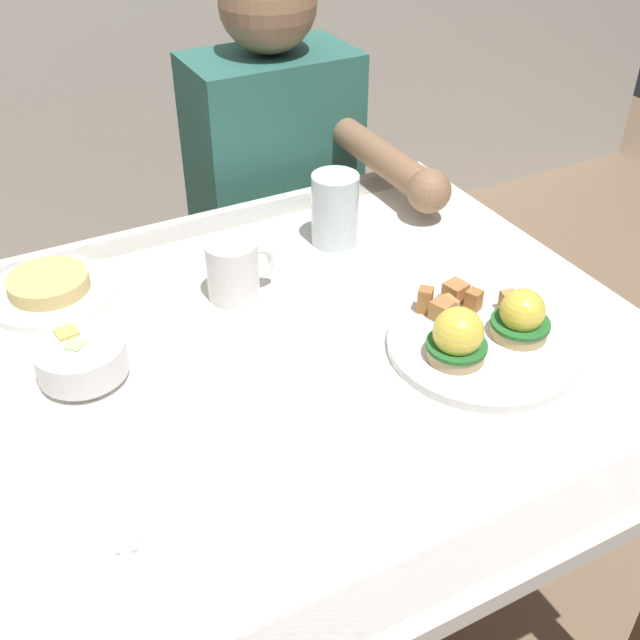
{
  "coord_description": "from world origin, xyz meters",
  "views": [
    {
      "loc": [
        -0.28,
        -0.78,
        1.42
      ],
      "look_at": [
        0.13,
        0.0,
        0.78
      ],
      "focal_mm": 43.39,
      "sensor_mm": 36.0,
      "label": 1
    }
  ],
  "objects_px": {
    "diner_person": "(282,196)",
    "fork": "(126,578)",
    "fruit_bowl": "(82,360)",
    "coffee_mug": "(234,268)",
    "dining_table": "(241,426)",
    "eggs_benedict_plate": "(483,335)",
    "side_plate": "(50,288)",
    "water_glass_near": "(335,212)"
  },
  "relations": [
    {
      "from": "eggs_benedict_plate",
      "to": "water_glass_near",
      "type": "relative_size",
      "value": 2.16
    },
    {
      "from": "eggs_benedict_plate",
      "to": "fork",
      "type": "relative_size",
      "value": 1.76
    },
    {
      "from": "dining_table",
      "to": "coffee_mug",
      "type": "height_order",
      "value": "coffee_mug"
    },
    {
      "from": "water_glass_near",
      "to": "diner_person",
      "type": "bearing_deg",
      "value": 79.45
    },
    {
      "from": "fork",
      "to": "water_glass_near",
      "type": "distance_m",
      "value": 0.72
    },
    {
      "from": "dining_table",
      "to": "fruit_bowl",
      "type": "distance_m",
      "value": 0.24
    },
    {
      "from": "dining_table",
      "to": "fruit_bowl",
      "type": "relative_size",
      "value": 10.0
    },
    {
      "from": "fruit_bowl",
      "to": "side_plate",
      "type": "distance_m",
      "value": 0.22
    },
    {
      "from": "fruit_bowl",
      "to": "water_glass_near",
      "type": "xyz_separation_m",
      "value": [
        0.47,
        0.16,
        0.03
      ]
    },
    {
      "from": "diner_person",
      "to": "fork",
      "type": "bearing_deg",
      "value": -124.13
    },
    {
      "from": "dining_table",
      "to": "fork",
      "type": "distance_m",
      "value": 0.36
    },
    {
      "from": "eggs_benedict_plate",
      "to": "fork",
      "type": "height_order",
      "value": "eggs_benedict_plate"
    },
    {
      "from": "eggs_benedict_plate",
      "to": "fork",
      "type": "xyz_separation_m",
      "value": [
        -0.55,
        -0.14,
        -0.02
      ]
    },
    {
      "from": "fruit_bowl",
      "to": "water_glass_near",
      "type": "bearing_deg",
      "value": 18.84
    },
    {
      "from": "dining_table",
      "to": "fork",
      "type": "height_order",
      "value": "fork"
    },
    {
      "from": "fruit_bowl",
      "to": "water_glass_near",
      "type": "relative_size",
      "value": 0.96
    },
    {
      "from": "fork",
      "to": "water_glass_near",
      "type": "xyz_separation_m",
      "value": [
        0.52,
        0.5,
        0.06
      ]
    },
    {
      "from": "eggs_benedict_plate",
      "to": "dining_table",
      "type": "bearing_deg",
      "value": 159.52
    },
    {
      "from": "fruit_bowl",
      "to": "eggs_benedict_plate",
      "type": "bearing_deg",
      "value": -21.53
    },
    {
      "from": "fruit_bowl",
      "to": "coffee_mug",
      "type": "relative_size",
      "value": 1.08
    },
    {
      "from": "dining_table",
      "to": "diner_person",
      "type": "distance_m",
      "value": 0.7
    },
    {
      "from": "eggs_benedict_plate",
      "to": "side_plate",
      "type": "height_order",
      "value": "eggs_benedict_plate"
    },
    {
      "from": "fork",
      "to": "diner_person",
      "type": "xyz_separation_m",
      "value": [
        0.58,
        0.86,
        -0.09
      ]
    },
    {
      "from": "coffee_mug",
      "to": "fork",
      "type": "height_order",
      "value": "coffee_mug"
    },
    {
      "from": "water_glass_near",
      "to": "side_plate",
      "type": "xyz_separation_m",
      "value": [
        -0.47,
        0.06,
        -0.04
      ]
    },
    {
      "from": "dining_table",
      "to": "diner_person",
      "type": "relative_size",
      "value": 1.05
    },
    {
      "from": "eggs_benedict_plate",
      "to": "side_plate",
      "type": "xyz_separation_m",
      "value": [
        -0.51,
        0.42,
        -0.01
      ]
    },
    {
      "from": "eggs_benedict_plate",
      "to": "side_plate",
      "type": "relative_size",
      "value": 1.35
    },
    {
      "from": "coffee_mug",
      "to": "side_plate",
      "type": "height_order",
      "value": "coffee_mug"
    },
    {
      "from": "fork",
      "to": "water_glass_near",
      "type": "relative_size",
      "value": 1.23
    },
    {
      "from": "dining_table",
      "to": "side_plate",
      "type": "height_order",
      "value": "side_plate"
    },
    {
      "from": "fruit_bowl",
      "to": "diner_person",
      "type": "bearing_deg",
      "value": 43.94
    },
    {
      "from": "dining_table",
      "to": "eggs_benedict_plate",
      "type": "relative_size",
      "value": 4.44
    },
    {
      "from": "eggs_benedict_plate",
      "to": "water_glass_near",
      "type": "bearing_deg",
      "value": 96.01
    },
    {
      "from": "fruit_bowl",
      "to": "fork",
      "type": "relative_size",
      "value": 0.78
    },
    {
      "from": "fruit_bowl",
      "to": "fork",
      "type": "distance_m",
      "value": 0.34
    },
    {
      "from": "dining_table",
      "to": "diner_person",
      "type": "height_order",
      "value": "diner_person"
    },
    {
      "from": "eggs_benedict_plate",
      "to": "side_plate",
      "type": "distance_m",
      "value": 0.66
    },
    {
      "from": "dining_table",
      "to": "coffee_mug",
      "type": "relative_size",
      "value": 10.79
    },
    {
      "from": "coffee_mug",
      "to": "eggs_benedict_plate",
      "type": "bearing_deg",
      "value": -48.5
    },
    {
      "from": "diner_person",
      "to": "coffee_mug",
      "type": "bearing_deg",
      "value": -123.11
    },
    {
      "from": "eggs_benedict_plate",
      "to": "fruit_bowl",
      "type": "relative_size",
      "value": 2.25
    }
  ]
}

